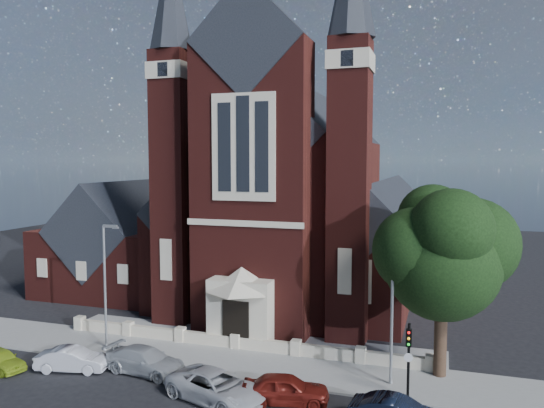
{
  "coord_description": "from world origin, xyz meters",
  "views": [
    {
      "loc": [
        12.54,
        -24.32,
        12.15
      ],
      "look_at": [
        0.63,
        12.0,
        8.99
      ],
      "focal_mm": 35.0,
      "sensor_mm": 36.0,
      "label": 1
    }
  ],
  "objects_px": {
    "church": "(302,203)",
    "parish_hall": "(123,247)",
    "street_lamp_left": "(106,279)",
    "street_tree": "(445,256)",
    "car_dark_red": "(286,389)",
    "traffic_signal": "(409,351)",
    "car_silver_a": "(72,359)",
    "car_lime_van": "(0,359)",
    "car_silver_b": "(146,361)",
    "car_white_suv": "(216,387)",
    "street_lamp_right": "(394,302)"
  },
  "relations": [
    {
      "from": "church",
      "to": "parish_hall",
      "type": "distance_m",
      "value": 17.26
    },
    {
      "from": "church",
      "to": "street_lamp_left",
      "type": "relative_size",
      "value": 4.31
    },
    {
      "from": "street_tree",
      "to": "car_dark_red",
      "type": "relative_size",
      "value": 2.45
    },
    {
      "from": "street_tree",
      "to": "church",
      "type": "bearing_deg",
      "value": 126.17
    },
    {
      "from": "parish_hall",
      "to": "street_lamp_left",
      "type": "relative_size",
      "value": 1.51
    },
    {
      "from": "traffic_signal",
      "to": "car_silver_a",
      "type": "distance_m",
      "value": 18.9
    },
    {
      "from": "street_tree",
      "to": "car_lime_van",
      "type": "height_order",
      "value": "street_tree"
    },
    {
      "from": "traffic_signal",
      "to": "car_lime_van",
      "type": "xyz_separation_m",
      "value": [
        -22.77,
        -3.27,
        -1.97
      ]
    },
    {
      "from": "car_lime_van",
      "to": "car_silver_b",
      "type": "distance_m",
      "value": 8.56
    },
    {
      "from": "traffic_signal",
      "to": "car_silver_a",
      "type": "bearing_deg",
      "value": -173.63
    },
    {
      "from": "car_lime_van",
      "to": "street_tree",
      "type": "bearing_deg",
      "value": -60.23
    },
    {
      "from": "street_lamp_left",
      "to": "car_silver_b",
      "type": "bearing_deg",
      "value": -30.77
    },
    {
      "from": "street_lamp_left",
      "to": "traffic_signal",
      "type": "relative_size",
      "value": 2.02
    },
    {
      "from": "car_lime_van",
      "to": "car_white_suv",
      "type": "bearing_deg",
      "value": -74.36
    },
    {
      "from": "parish_hall",
      "to": "car_silver_a",
      "type": "bearing_deg",
      "value": -64.79
    },
    {
      "from": "street_tree",
      "to": "street_lamp_right",
      "type": "bearing_deg",
      "value": -145.74
    },
    {
      "from": "church",
      "to": "street_tree",
      "type": "distance_m",
      "value": 21.38
    },
    {
      "from": "car_silver_b",
      "to": "church",
      "type": "bearing_deg",
      "value": -1.33
    },
    {
      "from": "street_lamp_left",
      "to": "street_lamp_right",
      "type": "bearing_deg",
      "value": 0.0
    },
    {
      "from": "church",
      "to": "street_lamp_right",
      "type": "distance_m",
      "value": 21.76
    },
    {
      "from": "street_tree",
      "to": "car_silver_a",
      "type": "bearing_deg",
      "value": -165.17
    },
    {
      "from": "parish_hall",
      "to": "church",
      "type": "bearing_deg",
      "value": 17.16
    },
    {
      "from": "traffic_signal",
      "to": "car_lime_van",
      "type": "bearing_deg",
      "value": -171.83
    },
    {
      "from": "street_lamp_left",
      "to": "car_silver_a",
      "type": "relative_size",
      "value": 1.97
    },
    {
      "from": "parish_hall",
      "to": "car_silver_b",
      "type": "relative_size",
      "value": 2.45
    },
    {
      "from": "street_tree",
      "to": "car_silver_a",
      "type": "xyz_separation_m",
      "value": [
        -20.28,
        -5.37,
        -6.28
      ]
    },
    {
      "from": "church",
      "to": "car_lime_van",
      "type": "relative_size",
      "value": 9.67
    },
    {
      "from": "car_silver_b",
      "to": "traffic_signal",
      "type": "bearing_deg",
      "value": -77.97
    },
    {
      "from": "street_lamp_left",
      "to": "car_white_suv",
      "type": "distance_m",
      "value": 11.42
    },
    {
      "from": "car_white_suv",
      "to": "street_lamp_left",
      "type": "bearing_deg",
      "value": 83.74
    },
    {
      "from": "church",
      "to": "traffic_signal",
      "type": "bearing_deg",
      "value": -61.8
    },
    {
      "from": "street_lamp_left",
      "to": "car_white_suv",
      "type": "relative_size",
      "value": 1.48
    },
    {
      "from": "car_silver_b",
      "to": "car_lime_van",
      "type": "bearing_deg",
      "value": 112.9
    },
    {
      "from": "car_silver_b",
      "to": "street_lamp_right",
      "type": "bearing_deg",
      "value": -71.18
    },
    {
      "from": "street_lamp_right",
      "to": "parish_hall",
      "type": "bearing_deg",
      "value": 151.78
    },
    {
      "from": "street_tree",
      "to": "car_white_suv",
      "type": "xyz_separation_m",
      "value": [
        -10.8,
        -6.34,
        -6.2
      ]
    },
    {
      "from": "street_lamp_left",
      "to": "car_dark_red",
      "type": "distance_m",
      "value": 14.17
    },
    {
      "from": "street_lamp_left",
      "to": "car_white_suv",
      "type": "height_order",
      "value": "street_lamp_left"
    },
    {
      "from": "street_tree",
      "to": "traffic_signal",
      "type": "distance_m",
      "value": 5.7
    },
    {
      "from": "street_tree",
      "to": "car_lime_van",
      "type": "xyz_separation_m",
      "value": [
        -24.36,
        -6.55,
        -6.34
      ]
    },
    {
      "from": "car_dark_red",
      "to": "street_lamp_left",
      "type": "bearing_deg",
      "value": 60.62
    },
    {
      "from": "street_tree",
      "to": "street_lamp_left",
      "type": "bearing_deg",
      "value": -175.24
    },
    {
      "from": "street_tree",
      "to": "car_silver_b",
      "type": "relative_size",
      "value": 2.14
    },
    {
      "from": "street_lamp_right",
      "to": "traffic_signal",
      "type": "distance_m",
      "value": 2.71
    },
    {
      "from": "traffic_signal",
      "to": "car_dark_red",
      "type": "relative_size",
      "value": 0.92
    },
    {
      "from": "street_tree",
      "to": "street_lamp_right",
      "type": "relative_size",
      "value": 1.32
    },
    {
      "from": "street_tree",
      "to": "car_dark_red",
      "type": "height_order",
      "value": "street_tree"
    },
    {
      "from": "car_white_suv",
      "to": "parish_hall",
      "type": "bearing_deg",
      "value": 62.93
    },
    {
      "from": "car_white_suv",
      "to": "car_dark_red",
      "type": "height_order",
      "value": "car_white_suv"
    },
    {
      "from": "car_silver_b",
      "to": "street_tree",
      "type": "bearing_deg",
      "value": -67.05
    }
  ]
}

